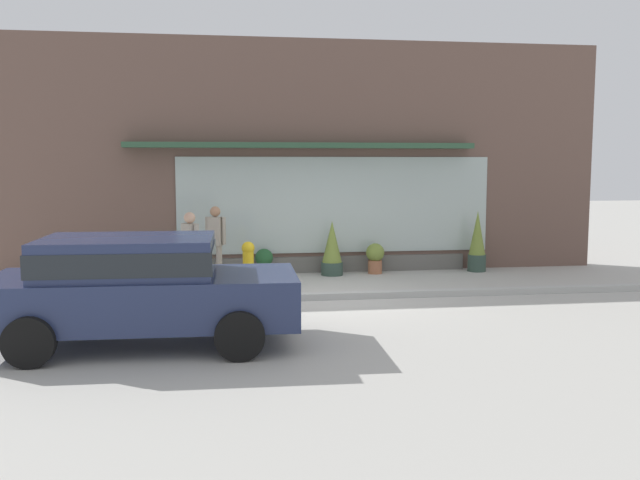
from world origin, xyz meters
name	(u,v)px	position (x,y,z in m)	size (l,w,h in m)	color
ground_plane	(322,297)	(0.00, 0.00, 0.00)	(60.00, 60.00, 0.00)	#B2AFA8
curb_strip	(323,296)	(0.00, -0.20, 0.06)	(14.00, 0.24, 0.12)	#B2B2AD
storefront	(302,160)	(0.01, 3.19, 2.56)	(14.00, 0.81, 5.24)	brown
fire_hydrant	(248,264)	(-1.31, 1.20, 0.47)	(0.40, 0.37, 0.93)	gold
pedestrian_with_handbag	(215,239)	(-1.97, 1.84, 0.92)	(0.59, 0.38, 1.60)	#9E9384
pedestrian_passerby	(190,248)	(-2.41, 0.51, 0.91)	(0.33, 0.39, 1.58)	#232328
parked_car_navy	(138,284)	(-2.97, -3.03, 0.86)	(4.15, 2.06, 1.50)	navy
potted_plant_trailing_edge	(180,257)	(-2.74, 2.80, 0.43)	(0.60, 0.60, 0.81)	#33473D
potted_plant_window_right	(332,249)	(0.61, 2.50, 0.58)	(0.48, 0.48, 1.21)	#33473D
potted_plant_doorstep	(264,261)	(-0.89, 2.72, 0.32)	(0.40, 0.40, 0.59)	#B7B2A3
potted_plant_by_entrance	(375,257)	(1.60, 2.58, 0.38)	(0.42, 0.42, 0.69)	#9E6042
potted_plant_corner_tall	(477,243)	(4.00, 2.56, 0.67)	(0.42, 0.42, 1.39)	#33473D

